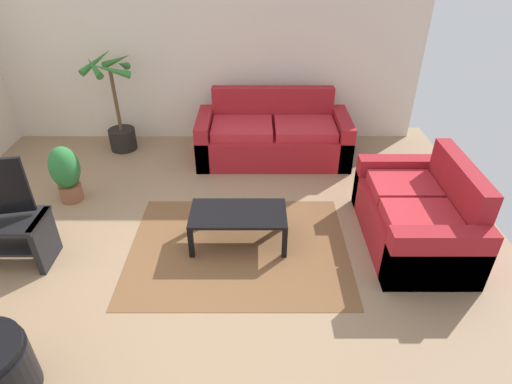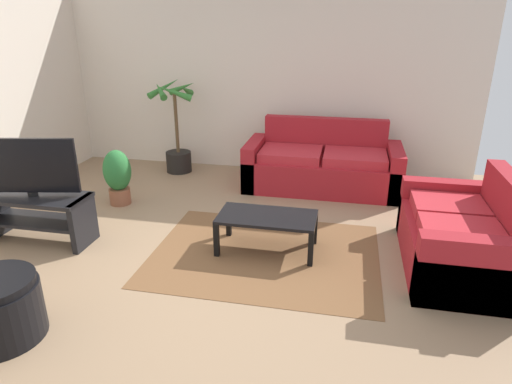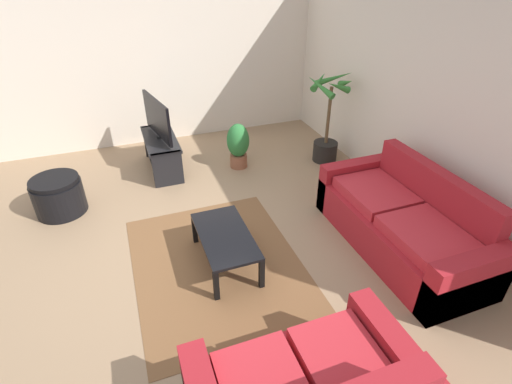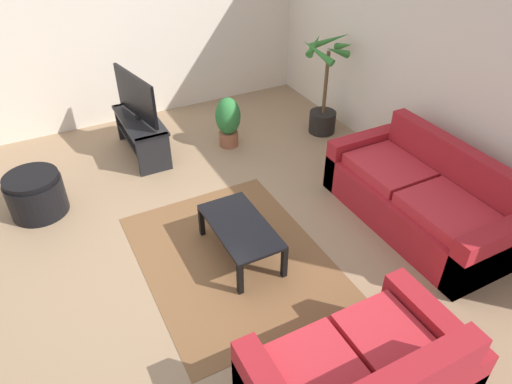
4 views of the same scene
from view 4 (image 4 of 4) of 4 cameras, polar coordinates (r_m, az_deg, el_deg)
name	(u,v)px [view 4 (image 4 of 4)]	position (r m, az deg, el deg)	size (l,w,h in m)	color
ground_plane	(186,237)	(4.92, -8.57, -5.53)	(6.60, 6.60, 0.00)	#937556
wall_back	(429,64)	(5.71, 20.45, 14.53)	(6.00, 0.06, 2.70)	beige
wall_left	(98,29)	(6.91, -18.83, 18.39)	(0.06, 6.00, 2.70)	beige
couch_main	(418,199)	(5.17, 19.30, -0.86)	(2.04, 0.90, 0.90)	maroon
couch_loveseat	(359,381)	(3.53, 12.55, -21.68)	(0.90, 1.49, 0.90)	maroon
tv_stand	(141,131)	(6.26, -13.89, 7.28)	(1.10, 0.45, 0.51)	black
tv	(136,96)	(6.06, -14.52, 11.33)	(0.97, 0.23, 0.59)	black
coffee_table	(240,229)	(4.48, -1.93, -4.55)	(0.96, 0.50, 0.38)	black
area_rug	(232,257)	(4.66, -2.97, -7.91)	(2.20, 1.70, 0.01)	brown
potted_palm	(324,97)	(6.61, 8.36, 11.44)	(0.76, 0.77, 1.37)	black
potted_plant_small	(228,120)	(6.26, -3.44, 8.76)	(0.34, 0.34, 0.69)	brown
ottoman	(36,194)	(5.61, -25.38, -0.26)	(0.60, 0.60, 0.48)	black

